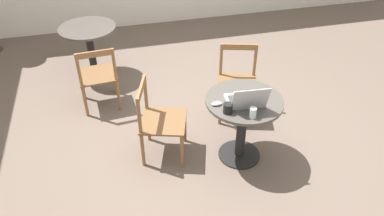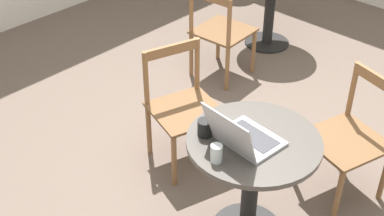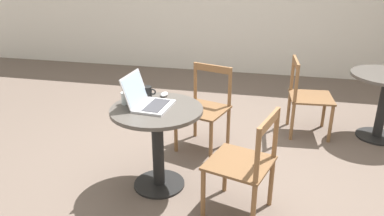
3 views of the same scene
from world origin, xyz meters
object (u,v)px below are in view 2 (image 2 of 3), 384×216
(drinking_glass, at_px, (216,153))
(cafe_table_near, at_px, (252,167))
(chair_mid_left, at_px, (220,32))
(mug, at_px, (205,128))
(chair_near_back, at_px, (183,107))
(chair_near_right, at_px, (351,138))
(mouse, at_px, (213,117))
(laptop, at_px, (243,137))

(drinking_glass, bearing_deg, cafe_table_near, -6.55)
(chair_mid_left, height_order, mug, chair_mid_left)
(drinking_glass, bearing_deg, chair_near_back, 55.43)
(chair_near_right, height_order, chair_mid_left, same)
(chair_near_back, distance_m, mouse, 0.65)
(laptop, xyz_separation_m, mouse, (0.06, 0.26, -0.04))
(chair_mid_left, xyz_separation_m, laptop, (-1.34, -1.32, 0.34))
(chair_near_right, relative_size, drinking_glass, 8.30)
(chair_mid_left, relative_size, mug, 6.78)
(cafe_table_near, xyz_separation_m, mouse, (-0.02, 0.28, 0.21))
(chair_near_back, relative_size, mug, 6.78)
(chair_near_right, height_order, mouse, chair_near_right)
(chair_near_back, height_order, chair_mid_left, same)
(cafe_table_near, bearing_deg, laptop, 166.60)
(laptop, distance_m, mug, 0.22)
(chair_near_back, height_order, chair_near_right, same)
(chair_near_right, xyz_separation_m, mug, (-0.88, 0.44, 0.34))
(chair_near_right, bearing_deg, laptop, 163.70)
(cafe_table_near, height_order, chair_near_back, chair_near_back)
(mug, bearing_deg, mouse, 24.20)
(chair_near_right, bearing_deg, drinking_glass, 166.06)
(mug, bearing_deg, drinking_glass, -123.22)
(cafe_table_near, height_order, chair_mid_left, chair_mid_left)
(laptop, height_order, mug, laptop)
(chair_near_right, xyz_separation_m, chair_mid_left, (0.53, 1.55, 0.00))
(drinking_glass, bearing_deg, chair_mid_left, 40.37)
(mug, distance_m, drinking_glass, 0.23)
(laptop, bearing_deg, chair_mid_left, 44.57)
(chair_near_right, bearing_deg, mug, 153.55)
(chair_near_back, height_order, laptop, laptop)
(mug, height_order, drinking_glass, drinking_glass)
(laptop, relative_size, mug, 2.94)
(chair_near_back, height_order, mouse, chair_near_back)
(chair_mid_left, bearing_deg, mouse, -140.45)
(chair_near_back, relative_size, mouse, 8.30)
(mouse, xyz_separation_m, mug, (-0.13, -0.06, 0.03))
(chair_near_right, relative_size, mouse, 8.30)
(chair_near_back, height_order, mug, chair_near_back)
(chair_near_back, relative_size, drinking_glass, 8.30)
(laptop, bearing_deg, cafe_table_near, -13.40)
(mouse, bearing_deg, cafe_table_near, -86.32)
(mouse, relative_size, drinking_glass, 1.00)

